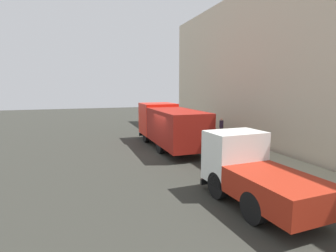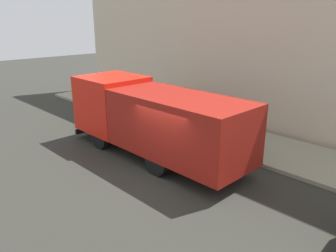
{
  "view_description": "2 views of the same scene",
  "coord_description": "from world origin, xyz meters",
  "px_view_note": "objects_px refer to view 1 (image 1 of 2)",
  "views": [
    {
      "loc": [
        -5.24,
        -15.72,
        4.23
      ],
      "look_at": [
        0.74,
        1.76,
        1.53
      ],
      "focal_mm": 28.56,
      "sensor_mm": 36.0,
      "label": 1
    },
    {
      "loc": [
        -7.59,
        -7.75,
        5.41
      ],
      "look_at": [
        1.46,
        1.55,
        1.18
      ],
      "focal_mm": 35.38,
      "sensor_mm": 36.0,
      "label": 2
    }
  ],
  "objects_px": {
    "pedestrian_standing": "(221,127)",
    "street_sign_post": "(199,124)",
    "pedestrian_third": "(203,123)",
    "large_utility_truck": "(169,124)",
    "pedestrian_walking": "(196,124)",
    "traffic_cone_orange": "(191,133)",
    "small_flatbed_truck": "(253,172)"
  },
  "relations": [
    {
      "from": "pedestrian_standing",
      "to": "street_sign_post",
      "type": "xyz_separation_m",
      "value": [
        -2.42,
        -0.85,
        0.5
      ]
    },
    {
      "from": "pedestrian_standing",
      "to": "pedestrian_third",
      "type": "height_order",
      "value": "pedestrian_third"
    },
    {
      "from": "large_utility_truck",
      "to": "pedestrian_third",
      "type": "relative_size",
      "value": 5.05
    },
    {
      "from": "pedestrian_walking",
      "to": "traffic_cone_orange",
      "type": "xyz_separation_m",
      "value": [
        -0.8,
        -0.74,
        -0.6
      ]
    },
    {
      "from": "small_flatbed_truck",
      "to": "street_sign_post",
      "type": "height_order",
      "value": "small_flatbed_truck"
    },
    {
      "from": "large_utility_truck",
      "to": "pedestrian_third",
      "type": "xyz_separation_m",
      "value": [
        4.61,
        4.05,
        -0.61
      ]
    },
    {
      "from": "traffic_cone_orange",
      "to": "street_sign_post",
      "type": "relative_size",
      "value": 0.29
    },
    {
      "from": "street_sign_post",
      "to": "pedestrian_walking",
      "type": "bearing_deg",
      "value": 69.72
    },
    {
      "from": "pedestrian_standing",
      "to": "traffic_cone_orange",
      "type": "relative_size",
      "value": 2.46
    },
    {
      "from": "small_flatbed_truck",
      "to": "pedestrian_standing",
      "type": "bearing_deg",
      "value": 62.18
    },
    {
      "from": "pedestrian_standing",
      "to": "pedestrian_third",
      "type": "bearing_deg",
      "value": 26.2
    },
    {
      "from": "small_flatbed_truck",
      "to": "street_sign_post",
      "type": "relative_size",
      "value": 2.2
    },
    {
      "from": "pedestrian_third",
      "to": "traffic_cone_orange",
      "type": "bearing_deg",
      "value": 27.5
    },
    {
      "from": "large_utility_truck",
      "to": "street_sign_post",
      "type": "height_order",
      "value": "large_utility_truck"
    },
    {
      "from": "small_flatbed_truck",
      "to": "traffic_cone_orange",
      "type": "xyz_separation_m",
      "value": [
        2.95,
        12.29,
        -0.7
      ]
    },
    {
      "from": "pedestrian_standing",
      "to": "traffic_cone_orange",
      "type": "height_order",
      "value": "pedestrian_standing"
    },
    {
      "from": "pedestrian_third",
      "to": "street_sign_post",
      "type": "bearing_deg",
      "value": 48.25
    },
    {
      "from": "pedestrian_standing",
      "to": "traffic_cone_orange",
      "type": "xyz_separation_m",
      "value": [
        -2.23,
        1.09,
        -0.52
      ]
    },
    {
      "from": "pedestrian_standing",
      "to": "traffic_cone_orange",
      "type": "bearing_deg",
      "value": 80.82
    },
    {
      "from": "pedestrian_standing",
      "to": "traffic_cone_orange",
      "type": "distance_m",
      "value": 2.54
    },
    {
      "from": "large_utility_truck",
      "to": "pedestrian_third",
      "type": "distance_m",
      "value": 6.17
    },
    {
      "from": "pedestrian_walking",
      "to": "pedestrian_standing",
      "type": "height_order",
      "value": "pedestrian_walking"
    },
    {
      "from": "small_flatbed_truck",
      "to": "pedestrian_standing",
      "type": "xyz_separation_m",
      "value": [
        5.18,
        11.2,
        -0.18
      ]
    },
    {
      "from": "small_flatbed_truck",
      "to": "traffic_cone_orange",
      "type": "distance_m",
      "value": 12.66
    },
    {
      "from": "pedestrian_walking",
      "to": "pedestrian_standing",
      "type": "bearing_deg",
      "value": 105.48
    },
    {
      "from": "pedestrian_standing",
      "to": "street_sign_post",
      "type": "height_order",
      "value": "street_sign_post"
    },
    {
      "from": "large_utility_truck",
      "to": "small_flatbed_truck",
      "type": "height_order",
      "value": "large_utility_truck"
    },
    {
      "from": "large_utility_truck",
      "to": "pedestrian_standing",
      "type": "distance_m",
      "value": 5.3
    },
    {
      "from": "pedestrian_standing",
      "to": "large_utility_truck",
      "type": "bearing_deg",
      "value": 123.48
    },
    {
      "from": "small_flatbed_truck",
      "to": "pedestrian_third",
      "type": "xyz_separation_m",
      "value": [
        4.76,
        13.75,
        -0.14
      ]
    },
    {
      "from": "pedestrian_third",
      "to": "traffic_cone_orange",
      "type": "height_order",
      "value": "pedestrian_third"
    },
    {
      "from": "traffic_cone_orange",
      "to": "pedestrian_third",
      "type": "bearing_deg",
      "value": 38.75
    }
  ]
}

